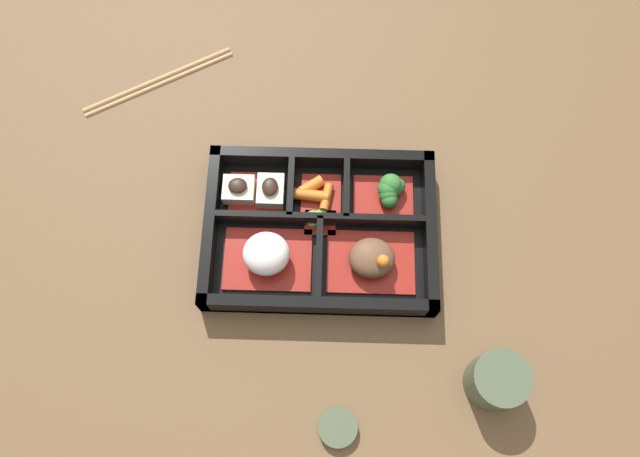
{
  "coord_description": "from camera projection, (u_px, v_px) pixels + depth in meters",
  "views": [
    {
      "loc": [
        -0.01,
        0.27,
        0.78
      ],
      "look_at": [
        0.0,
        0.0,
        0.03
      ],
      "focal_mm": 35.0,
      "sensor_mm": 36.0,
      "label": 1
    }
  ],
  "objects": [
    {
      "name": "bowl_rice",
      "position": [
        267.0,
        255.0,
        0.79
      ],
      "size": [
        0.11,
        0.08,
        0.05
      ],
      "color": "maroon",
      "rests_on": "bento_base"
    },
    {
      "name": "ground_plane",
      "position": [
        320.0,
        235.0,
        0.83
      ],
      "size": [
        3.0,
        3.0,
        0.0
      ],
      "primitive_type": "plane",
      "color": "brown"
    },
    {
      "name": "bowl_greens",
      "position": [
        389.0,
        191.0,
        0.82
      ],
      "size": [
        0.08,
        0.06,
        0.04
      ],
      "color": "maroon",
      "rests_on": "bento_base"
    },
    {
      "name": "chopsticks",
      "position": [
        158.0,
        81.0,
        0.91
      ],
      "size": [
        0.21,
        0.12,
        0.01
      ],
      "color": "#A87F51",
      "rests_on": "ground_plane"
    },
    {
      "name": "bowl_pickles",
      "position": [
        317.0,
        221.0,
        0.82
      ],
      "size": [
        0.04,
        0.04,
        0.01
      ],
      "color": "maroon",
      "rests_on": "bento_base"
    },
    {
      "name": "bowl_carrots",
      "position": [
        316.0,
        194.0,
        0.83
      ],
      "size": [
        0.06,
        0.06,
        0.02
      ],
      "color": "maroon",
      "rests_on": "bento_base"
    },
    {
      "name": "bento_rim",
      "position": [
        320.0,
        227.0,
        0.81
      ],
      "size": [
        0.3,
        0.22,
        0.04
      ],
      "color": "black",
      "rests_on": "ground_plane"
    },
    {
      "name": "bowl_tofu",
      "position": [
        255.0,
        191.0,
        0.83
      ],
      "size": [
        0.08,
        0.06,
        0.03
      ],
      "color": "maroon",
      "rests_on": "bento_base"
    },
    {
      "name": "bento_base",
      "position": [
        320.0,
        234.0,
        0.83
      ],
      "size": [
        0.3,
        0.22,
        0.01
      ],
      "color": "black",
      "rests_on": "ground_plane"
    },
    {
      "name": "bowl_stew",
      "position": [
        372.0,
        259.0,
        0.79
      ],
      "size": [
        0.11,
        0.08,
        0.05
      ],
      "color": "maroon",
      "rests_on": "bento_base"
    },
    {
      "name": "tea_cup",
      "position": [
        497.0,
        380.0,
        0.73
      ],
      "size": [
        0.07,
        0.07,
        0.06
      ],
      "color": "#424C38",
      "rests_on": "ground_plane"
    },
    {
      "name": "sauce_dish",
      "position": [
        338.0,
        428.0,
        0.74
      ],
      "size": [
        0.05,
        0.05,
        0.01
      ],
      "color": "#424C38",
      "rests_on": "ground_plane"
    }
  ]
}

